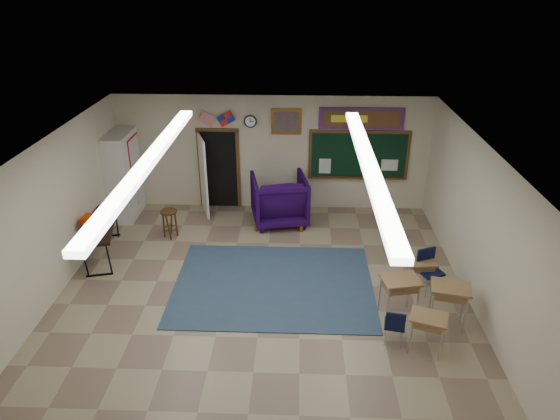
{
  "coord_description": "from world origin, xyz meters",
  "views": [
    {
      "loc": [
        0.66,
        -7.63,
        5.8
      ],
      "look_at": [
        0.31,
        1.5,
        1.35
      ],
      "focal_mm": 32.0,
      "sensor_mm": 36.0,
      "label": 1
    }
  ],
  "objects_px": {
    "student_desk_front_left": "(399,295)",
    "wooden_stool": "(170,223)",
    "wingback_armchair": "(279,199)",
    "student_desk_front_right": "(421,273)",
    "folding_table": "(101,238)"
  },
  "relations": [
    {
      "from": "student_desk_front_left",
      "to": "student_desk_front_right",
      "type": "bearing_deg",
      "value": 44.78
    },
    {
      "from": "student_desk_front_right",
      "to": "folding_table",
      "type": "distance_m",
      "value": 6.85
    },
    {
      "from": "folding_table",
      "to": "wooden_stool",
      "type": "distance_m",
      "value": 1.59
    },
    {
      "from": "wingback_armchair",
      "to": "wooden_stool",
      "type": "relative_size",
      "value": 1.95
    },
    {
      "from": "student_desk_front_right",
      "to": "wooden_stool",
      "type": "bearing_deg",
      "value": 153.75
    },
    {
      "from": "wooden_stool",
      "to": "folding_table",
      "type": "bearing_deg",
      "value": -144.98
    },
    {
      "from": "student_desk_front_left",
      "to": "wooden_stool",
      "type": "relative_size",
      "value": 1.16
    },
    {
      "from": "wingback_armchair",
      "to": "wooden_stool",
      "type": "bearing_deg",
      "value": 8.3
    },
    {
      "from": "wingback_armchair",
      "to": "student_desk_front_right",
      "type": "bearing_deg",
      "value": 124.81
    },
    {
      "from": "wingback_armchair",
      "to": "folding_table",
      "type": "bearing_deg",
      "value": 14.06
    },
    {
      "from": "student_desk_front_left",
      "to": "wingback_armchair",
      "type": "bearing_deg",
      "value": 110.47
    },
    {
      "from": "wooden_stool",
      "to": "student_desk_front_left",
      "type": "bearing_deg",
      "value": -29.97
    },
    {
      "from": "wingback_armchair",
      "to": "student_desk_front_right",
      "type": "distance_m",
      "value": 4.07
    },
    {
      "from": "student_desk_front_left",
      "to": "folding_table",
      "type": "distance_m",
      "value": 6.47
    },
    {
      "from": "wingback_armchair",
      "to": "folding_table",
      "type": "xyz_separation_m",
      "value": [
        -3.85,
        -1.81,
        -0.17
      ]
    }
  ]
}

